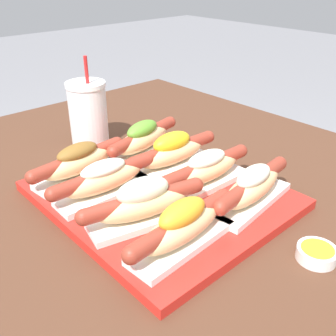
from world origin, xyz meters
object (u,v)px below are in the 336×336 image
at_px(serving_tray, 160,195).
at_px(hot_dog_0, 79,162).
at_px(hot_dog_4, 144,138).
at_px(drink_cup, 88,114).
at_px(hot_dog_5, 174,152).
at_px(hot_dog_6, 206,170).
at_px(hot_dog_7, 252,187).
at_px(hot_dog_3, 182,226).
at_px(hot_dog_2, 143,203).
at_px(hot_dog_1, 104,179).
at_px(sauce_bowl, 317,253).

bearing_deg(serving_tray, hot_dog_0, -149.67).
distance_m(hot_dog_4, drink_cup, 0.16).
xyz_separation_m(hot_dog_5, hot_dog_6, (0.09, -0.00, -0.00)).
relative_size(hot_dog_7, drink_cup, 1.04).
xyz_separation_m(hot_dog_0, hot_dog_4, (-0.00, 0.16, 0.00)).
height_order(hot_dog_3, hot_dog_5, hot_dog_5).
bearing_deg(hot_dog_3, hot_dog_2, -177.47).
bearing_deg(serving_tray, hot_dog_1, -123.00).
xyz_separation_m(hot_dog_2, hot_dog_6, (-0.01, 0.16, -0.00)).
xyz_separation_m(hot_dog_1, hot_dog_5, (0.00, 0.16, 0.00)).
xyz_separation_m(hot_dog_0, hot_dog_3, (0.28, 0.00, 0.00)).
bearing_deg(drink_cup, hot_dog_7, 6.35).
distance_m(serving_tray, hot_dog_0, 0.17).
bearing_deg(hot_dog_1, hot_dog_3, 1.16).
relative_size(hot_dog_5, hot_dog_7, 1.01).
height_order(hot_dog_3, hot_dog_4, hot_dog_3).
bearing_deg(hot_dog_3, hot_dog_1, -178.84).
bearing_deg(hot_dog_3, hot_dog_0, -179.31).
xyz_separation_m(hot_dog_2, drink_cup, (-0.35, 0.12, 0.02)).
bearing_deg(hot_dog_1, drink_cup, 153.26).
relative_size(hot_dog_0, sauce_bowl, 3.71).
relative_size(hot_dog_0, hot_dog_2, 1.02).
bearing_deg(hot_dog_6, serving_tray, -119.26).
distance_m(hot_dog_3, sauce_bowl, 0.20).
distance_m(serving_tray, hot_dog_6, 0.10).
xyz_separation_m(hot_dog_0, hot_dog_1, (0.09, -0.00, -0.00)).
bearing_deg(sauce_bowl, hot_dog_1, -156.53).
relative_size(serving_tray, hot_dog_0, 1.91).
height_order(serving_tray, sauce_bowl, sauce_bowl).
bearing_deg(hot_dog_6, hot_dog_5, 177.31).
relative_size(hot_dog_3, sauce_bowl, 3.72).
height_order(hot_dog_1, drink_cup, drink_cup).
relative_size(hot_dog_1, hot_dog_6, 1.00).
distance_m(hot_dog_1, hot_dog_4, 0.19).
height_order(hot_dog_3, hot_dog_7, hot_dog_3).
bearing_deg(serving_tray, hot_dog_6, 60.74).
bearing_deg(serving_tray, sauce_bowl, 12.47).
bearing_deg(hot_dog_7, sauce_bowl, -10.28).
xyz_separation_m(hot_dog_1, hot_dog_4, (-0.09, 0.16, 0.00)).
height_order(hot_dog_4, sauce_bowl, hot_dog_4).
xyz_separation_m(hot_dog_5, drink_cup, (-0.25, -0.04, 0.02)).
relative_size(hot_dog_2, hot_dog_7, 0.98).
xyz_separation_m(hot_dog_1, hot_dog_6, (0.10, 0.16, 0.00)).
bearing_deg(hot_dog_0, hot_dog_3, 0.69).
bearing_deg(hot_dog_5, hot_dog_4, -179.63).
bearing_deg(hot_dog_4, hot_dog_1, -61.38).
xyz_separation_m(hot_dog_4, drink_cup, (-0.15, -0.04, 0.02)).
relative_size(hot_dog_2, hot_dog_6, 0.98).
bearing_deg(hot_dog_6, sauce_bowl, -3.47).
bearing_deg(sauce_bowl, hot_dog_5, 176.75).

